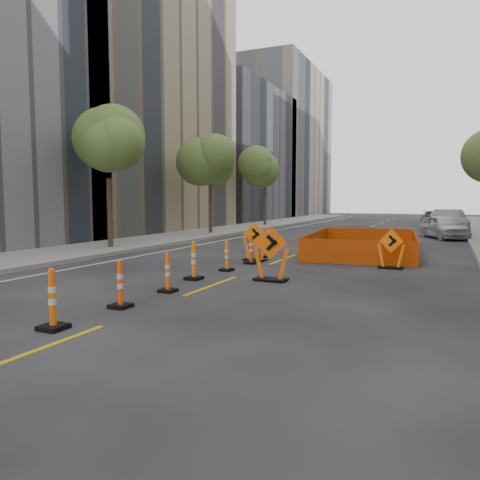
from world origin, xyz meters
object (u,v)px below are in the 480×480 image
at_px(channelizer_6, 227,256).
at_px(chevron_sign_right, 391,249).
at_px(channelizer_2, 52,299).
at_px(channelizer_4, 168,272).
at_px(parked_car_mid, 449,221).
at_px(channelizer_5, 194,260).
at_px(parked_car_far, 433,219).
at_px(chevron_sign_center, 271,253).
at_px(chevron_sign_left, 255,242).
at_px(channelizer_3, 120,284).
at_px(channelizer_7, 251,249).
at_px(parked_car_near, 444,227).
at_px(channelizer_8, 262,246).

distance_m(channelizer_6, chevron_sign_right, 5.59).
relative_size(channelizer_2, chevron_sign_right, 0.84).
xyz_separation_m(channelizer_4, parked_car_mid, (6.54, 25.27, 0.31)).
relative_size(channelizer_2, channelizer_5, 1.00).
distance_m(chevron_sign_right, parked_car_far, 26.08).
bearing_deg(channelizer_6, channelizer_4, -87.90).
height_order(channelizer_2, chevron_sign_center, chevron_sign_center).
relative_size(channelizer_5, chevron_sign_left, 0.77).
height_order(channelizer_3, channelizer_7, channelizer_7).
xyz_separation_m(channelizer_2, channelizer_4, (0.03, 3.76, -0.06)).
bearing_deg(parked_car_near, channelizer_5, -132.68).
height_order(channelizer_2, channelizer_6, channelizer_2).
bearing_deg(channelizer_4, channelizer_3, -90.18).
relative_size(channelizer_7, parked_car_mid, 0.22).
xyz_separation_m(chevron_sign_left, parked_car_near, (6.53, 13.66, -0.03)).
bearing_deg(channelizer_8, channelizer_7, -80.96).
xyz_separation_m(channelizer_3, chevron_sign_center, (1.83, 4.48, 0.27)).
bearing_deg(parked_car_mid, channelizer_4, -115.46).
bearing_deg(channelizer_3, parked_car_far, 81.14).
distance_m(chevron_sign_left, parked_car_far, 26.69).
height_order(channelizer_3, channelizer_8, channelizer_3).
xyz_separation_m(channelizer_8, chevron_sign_left, (0.12, -1.05, 0.27)).
distance_m(channelizer_5, parked_car_far, 31.20).
bearing_deg(channelizer_7, chevron_sign_right, 10.15).
height_order(chevron_sign_right, parked_car_near, parked_car_near).
relative_size(channelizer_2, channelizer_3, 1.07).
xyz_separation_m(chevron_sign_right, parked_car_near, (1.56, 13.63, 0.03)).
bearing_deg(channelizer_8, parked_car_mid, 68.77).
distance_m(channelizer_2, chevron_sign_right, 11.30).
height_order(channelizer_7, chevron_sign_right, chevron_sign_right).
relative_size(channelizer_6, chevron_sign_right, 0.74).
height_order(channelizer_4, chevron_sign_right, chevron_sign_right).
xyz_separation_m(channelizer_5, channelizer_6, (0.17, 1.88, -0.06)).
relative_size(channelizer_2, parked_car_far, 0.25).
relative_size(channelizer_2, channelizer_4, 1.12).
bearing_deg(chevron_sign_right, channelizer_6, -138.86).
relative_size(channelizer_2, channelizer_7, 1.05).
bearing_deg(parked_car_mid, channelizer_6, -118.20).
distance_m(channelizer_3, channelizer_5, 3.77).
bearing_deg(channelizer_2, chevron_sign_center, 73.66).
bearing_deg(channelizer_5, parked_car_far, 79.53).
relative_size(channelizer_8, chevron_sign_center, 0.59).
relative_size(channelizer_7, parked_car_near, 0.26).
distance_m(channelizer_4, chevron_sign_center, 3.19).
distance_m(channelizer_3, chevron_sign_left, 8.35).
relative_size(channelizer_2, chevron_sign_center, 0.71).
distance_m(channelizer_8, chevron_sign_left, 1.09).
bearing_deg(chevron_sign_center, chevron_sign_right, 31.42).
distance_m(channelizer_6, parked_car_near, 17.59).
xyz_separation_m(chevron_sign_right, parked_car_mid, (1.81, 18.78, 0.13)).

